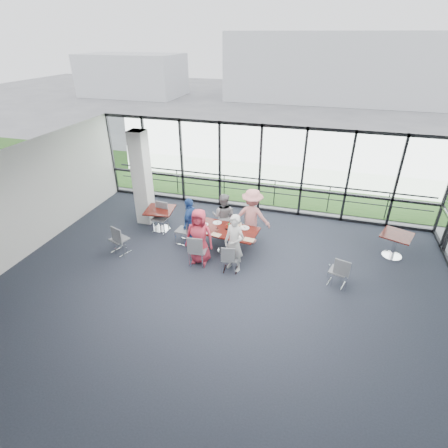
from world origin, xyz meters
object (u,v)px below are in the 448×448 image
(chair_main_fr, at_px, (249,228))
(chair_spare_la, at_px, (119,239))
(diner_near_right, at_px, (234,243))
(chair_main_fl, at_px, (225,223))
(side_table_left, at_px, (160,212))
(chair_spare_r, at_px, (338,271))
(chair_main_nl, at_px, (198,250))
(main_table, at_px, (227,234))
(chair_main_nr, at_px, (231,258))
(diner_near_left, at_px, (199,236))
(diner_far_right, at_px, (252,217))
(side_table_right, at_px, (396,238))
(chair_main_end, at_px, (184,230))
(chair_spare_lb, at_px, (160,218))
(diner_end, at_px, (190,221))
(structural_column, at_px, (142,178))
(diner_far_left, at_px, (223,216))

(chair_main_fr, relative_size, chair_spare_la, 0.94)
(diner_near_right, distance_m, chair_main_fl, 1.93)
(side_table_left, xyz_separation_m, chair_spare_r, (5.74, -1.40, -0.21))
(chair_main_nl, height_order, chair_main_fr, chair_main_nl)
(main_table, relative_size, chair_main_nl, 2.02)
(main_table, relative_size, chair_main_nr, 2.31)
(diner_near_left, xyz_separation_m, chair_main_fl, (0.28, 1.63, -0.38))
(diner_near_right, height_order, diner_far_right, diner_far_right)
(diner_far_right, bearing_deg, side_table_right, -172.60)
(main_table, relative_size, side_table_right, 1.82)
(diner_near_left, bearing_deg, chair_main_end, 132.27)
(diner_far_right, distance_m, chair_main_fr, 0.48)
(chair_main_nl, bearing_deg, chair_main_end, 125.32)
(main_table, height_order, chair_spare_r, chair_spare_r)
(side_table_left, xyz_separation_m, side_table_right, (7.32, 0.46, -0.02))
(chair_spare_lb, bearing_deg, side_table_right, -169.84)
(diner_end, relative_size, chair_spare_la, 1.68)
(chair_spare_la, bearing_deg, structural_column, 116.37)
(chair_main_nl, height_order, chair_main_nr, chair_main_nl)
(structural_column, height_order, chair_main_end, structural_column)
(diner_near_left, height_order, chair_spare_lb, diner_near_left)
(chair_spare_lb, bearing_deg, chair_spare_la, 74.23)
(chair_main_nl, bearing_deg, side_table_left, 135.46)
(diner_far_left, distance_m, diner_far_right, 0.93)
(diner_near_left, distance_m, diner_far_right, 1.90)
(diner_near_right, bearing_deg, chair_main_nl, -158.19)
(diner_near_left, relative_size, diner_far_left, 1.09)
(diner_far_right, bearing_deg, chair_main_nr, 85.32)
(side_table_right, height_order, chair_spare_la, chair_spare_la)
(structural_column, distance_m, main_table, 3.57)
(diner_near_left, bearing_deg, diner_near_right, -8.78)
(diner_far_right, height_order, chair_main_fl, diner_far_right)
(side_table_left, bearing_deg, main_table, -15.04)
(chair_main_end, distance_m, chair_spare_r, 4.72)
(side_table_left, distance_m, chair_main_nl, 2.47)
(diner_far_left, xyz_separation_m, chair_main_nr, (0.72, -1.70, -0.35))
(chair_main_fr, bearing_deg, chair_spare_lb, 3.82)
(chair_spare_la, bearing_deg, chair_main_fl, 55.40)
(chair_spare_r, bearing_deg, diner_far_right, 166.96)
(chair_main_nr, bearing_deg, main_table, 103.65)
(chair_main_fr, bearing_deg, chair_main_end, 19.81)
(chair_main_fr, relative_size, chair_spare_r, 1.01)
(chair_main_nl, bearing_deg, chair_spare_r, -3.61)
(diner_far_right, xyz_separation_m, chair_main_end, (-2.01, -0.67, -0.45))
(side_table_left, bearing_deg, chair_spare_lb, -65.69)
(side_table_left, xyz_separation_m, chair_spare_la, (-0.55, -1.66, -0.17))
(diner_near_left, height_order, chair_main_fl, diner_near_left)
(chair_main_end, bearing_deg, chair_main_fr, 117.20)
(main_table, bearing_deg, chair_main_nl, -118.70)
(chair_spare_lb, height_order, chair_spare_r, chair_spare_lb)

